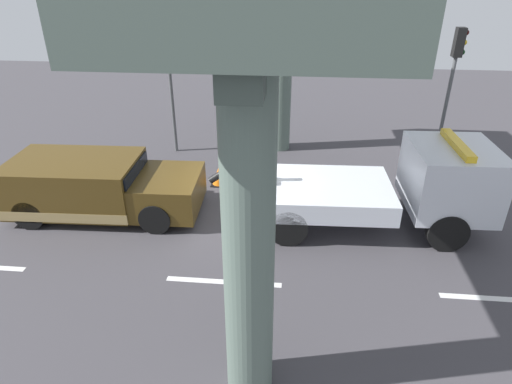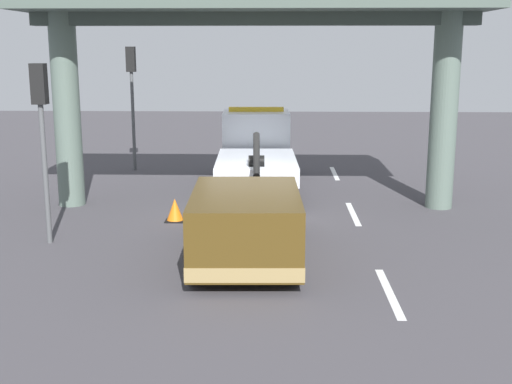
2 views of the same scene
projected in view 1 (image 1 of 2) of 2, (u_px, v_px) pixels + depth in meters
name	position (u px, v px, depth m)	size (l,w,h in m)	color
ground_plane	(240.00, 219.00, 12.30)	(60.00, 40.00, 0.10)	#423F44
lane_stripe_mid	(224.00, 282.00, 9.83)	(2.60, 0.16, 0.01)	silver
lane_stripe_east	(502.00, 299.00, 9.33)	(2.60, 0.16, 0.01)	silver
tow_truck_white	(393.00, 186.00, 11.40)	(7.29, 2.58, 2.46)	silver
towed_van_green	(97.00, 187.00, 12.24)	(5.26, 2.35, 1.58)	#4C3814
overpass_structure	(274.00, 3.00, 9.60)	(3.60, 12.61, 6.46)	#596B60
traffic_light_near	(170.00, 70.00, 15.20)	(0.39, 0.32, 4.14)	#515456
traffic_light_far	(454.00, 67.00, 14.29)	(0.39, 0.32, 4.53)	#515456
traffic_cone_orange	(219.00, 176.00, 13.99)	(0.51, 0.51, 0.60)	orange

